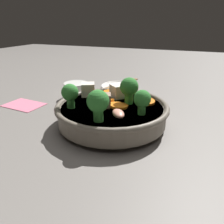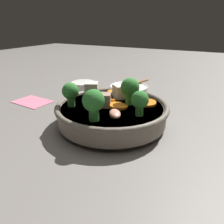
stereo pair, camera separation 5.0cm
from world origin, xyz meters
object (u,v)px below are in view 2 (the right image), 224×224
(side_saucer, at_px, (129,87))
(stirfry_bowl, at_px, (112,110))
(chopsticks_pair, at_px, (129,85))
(tea_cup, at_px, (84,89))

(side_saucer, bearing_deg, stirfry_bowl, -73.58)
(side_saucer, bearing_deg, chopsticks_pair, 0.00)
(stirfry_bowl, relative_size, tea_cup, 3.45)
(stirfry_bowl, height_order, tea_cup, stirfry_bowl)
(stirfry_bowl, bearing_deg, tea_cup, 141.56)
(side_saucer, relative_size, tea_cup, 1.83)
(side_saucer, xyz_separation_m, chopsticks_pair, (0.00, 0.00, 0.01))
(tea_cup, bearing_deg, chopsticks_pair, 57.32)
(stirfry_bowl, xyz_separation_m, side_saucer, (-0.08, 0.29, -0.03))
(side_saucer, bearing_deg, tea_cup, -122.68)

